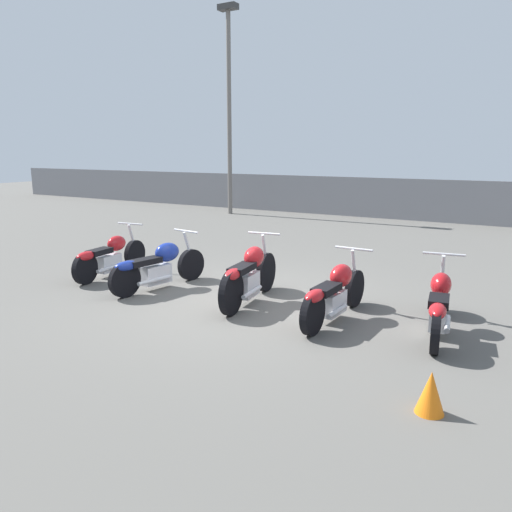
{
  "coord_description": "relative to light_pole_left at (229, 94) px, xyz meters",
  "views": [
    {
      "loc": [
        4.05,
        -6.4,
        2.36
      ],
      "look_at": [
        0.0,
        0.5,
        0.65
      ],
      "focal_mm": 35.0,
      "sensor_mm": 36.0,
      "label": 1
    }
  ],
  "objects": [
    {
      "name": "ground_plane",
      "position": [
        6.26,
        -9.23,
        -4.33
      ],
      "size": [
        60.0,
        60.0,
        0.0
      ],
      "primitive_type": "plane",
      "color": "#5B5954"
    },
    {
      "name": "motorcycle_slot_3",
      "position": [
        7.86,
        -9.29,
        -3.93
      ],
      "size": [
        0.59,
        2.01,
        0.94
      ],
      "rotation": [
        0.0,
        0.0,
        -0.04
      ],
      "color": "black",
      "rests_on": "ground_plane"
    },
    {
      "name": "fence_back",
      "position": [
        6.26,
        1.56,
        -3.62
      ],
      "size": [
        40.0,
        0.04,
        1.4
      ],
      "color": "gray",
      "rests_on": "ground_plane"
    },
    {
      "name": "motorcycle_slot_0",
      "position": [
        3.24,
        -9.08,
        -3.94
      ],
      "size": [
        0.59,
        1.99,
        0.93
      ],
      "rotation": [
        0.0,
        0.0,
        0.11
      ],
      "color": "black",
      "rests_on": "ground_plane"
    },
    {
      "name": "motorcycle_slot_4",
      "position": [
        9.22,
        -9.07,
        -3.94
      ],
      "size": [
        0.63,
        2.12,
        0.93
      ],
      "rotation": [
        0.0,
        0.0,
        0.15
      ],
      "color": "black",
      "rests_on": "ground_plane"
    },
    {
      "name": "motorcycle_slot_1",
      "position": [
        4.63,
        -9.29,
        -3.92
      ],
      "size": [
        0.66,
        2.02,
        0.94
      ],
      "rotation": [
        0.0,
        0.0,
        -0.17
      ],
      "color": "black",
      "rests_on": "ground_plane"
    },
    {
      "name": "traffic_cone_near",
      "position": [
        9.57,
        -11.24,
        -4.12
      ],
      "size": [
        0.27,
        0.27,
        0.41
      ],
      "color": "orange",
      "rests_on": "ground_plane"
    },
    {
      "name": "light_pole_left",
      "position": [
        0.0,
        0.0,
        0.0
      ],
      "size": [
        0.7,
        0.35,
        7.3
      ],
      "color": "slate",
      "rests_on": "ground_plane"
    },
    {
      "name": "motorcycle_slot_2",
      "position": [
        6.4,
        -9.19,
        -3.88
      ],
      "size": [
        0.58,
        2.01,
        1.03
      ],
      "rotation": [
        0.0,
        0.0,
        0.13
      ],
      "color": "black",
      "rests_on": "ground_plane"
    }
  ]
}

